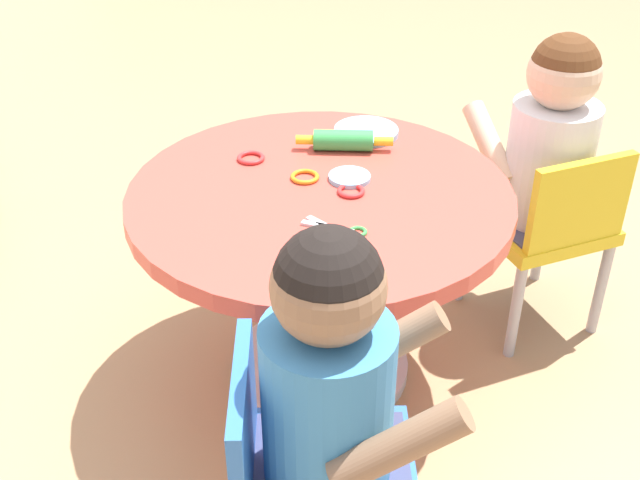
# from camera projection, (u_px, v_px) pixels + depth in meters

# --- Properties ---
(ground_plane) EXTENTS (10.00, 10.00, 0.00)m
(ground_plane) POSITION_uv_depth(u_px,v_px,m) (320.00, 369.00, 2.01)
(ground_plane) COLOR tan
(craft_table) EXTENTS (0.85, 0.85, 0.52)m
(craft_table) POSITION_uv_depth(u_px,v_px,m) (320.00, 241.00, 1.80)
(craft_table) COLOR silver
(craft_table) RESTS_ON ground
(child_chair_left) EXTENTS (0.37, 0.37, 0.54)m
(child_chair_left) POSITION_uv_depth(u_px,v_px,m) (306.00, 475.00, 1.34)
(child_chair_left) COLOR #B7B7BC
(child_chair_left) RESTS_ON ground
(seated_child_left) EXTENTS (0.36, 0.41, 0.51)m
(seated_child_left) POSITION_uv_depth(u_px,v_px,m) (331.00, 375.00, 1.22)
(seated_child_left) COLOR #3F4772
(seated_child_left) RESTS_ON ground
(child_chair_right) EXTENTS (0.42, 0.42, 0.54)m
(child_chair_right) POSITION_uv_depth(u_px,v_px,m) (547.00, 226.00, 2.01)
(child_chair_right) COLOR #B7B7BC
(child_chair_right) RESTS_ON ground
(seated_child_right) EXTENTS (0.44, 0.42, 0.51)m
(seated_child_right) POSITION_uv_depth(u_px,v_px,m) (551.00, 138.00, 1.92)
(seated_child_right) COLOR #3F4772
(seated_child_right) RESTS_ON ground
(rolling_pin) EXTENTS (0.08, 0.23, 0.05)m
(rolling_pin) POSITION_uv_depth(u_px,v_px,m) (344.00, 141.00, 1.88)
(rolling_pin) COLOR green
(rolling_pin) RESTS_ON craft_table
(craft_scissors) EXTENTS (0.09, 0.14, 0.01)m
(craft_scissors) POSITION_uv_depth(u_px,v_px,m) (342.00, 232.00, 1.58)
(craft_scissors) COLOR silver
(craft_scissors) RESTS_ON craft_table
(playdough_blob_0) EXTENTS (0.16, 0.16, 0.02)m
(playdough_blob_0) POSITION_uv_depth(u_px,v_px,m) (366.00, 132.00, 1.96)
(playdough_blob_0) COLOR #8CCCF2
(playdough_blob_0) RESTS_ON craft_table
(playdough_blob_1) EXTENTS (0.09, 0.09, 0.01)m
(playdough_blob_1) POSITION_uv_depth(u_px,v_px,m) (349.00, 177.00, 1.77)
(playdough_blob_1) COLOR #8CCCF2
(playdough_blob_1) RESTS_ON craft_table
(cookie_cutter_0) EXTENTS (0.06, 0.06, 0.01)m
(cookie_cutter_0) POSITION_uv_depth(u_px,v_px,m) (351.00, 191.00, 1.72)
(cookie_cutter_0) COLOR red
(cookie_cutter_0) RESTS_ON craft_table
(cookie_cutter_1) EXTENTS (0.05, 0.05, 0.01)m
(cookie_cutter_1) POSITION_uv_depth(u_px,v_px,m) (352.00, 285.00, 1.43)
(cookie_cutter_1) COLOR #4CB259
(cookie_cutter_1) RESTS_ON craft_table
(cookie_cutter_2) EXTENTS (0.06, 0.06, 0.01)m
(cookie_cutter_2) POSITION_uv_depth(u_px,v_px,m) (305.00, 177.00, 1.77)
(cookie_cutter_2) COLOR orange
(cookie_cutter_2) RESTS_ON craft_table
(cookie_cutter_3) EXTENTS (0.06, 0.06, 0.01)m
(cookie_cutter_3) POSITION_uv_depth(u_px,v_px,m) (251.00, 158.00, 1.85)
(cookie_cutter_3) COLOR red
(cookie_cutter_3) RESTS_ON craft_table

